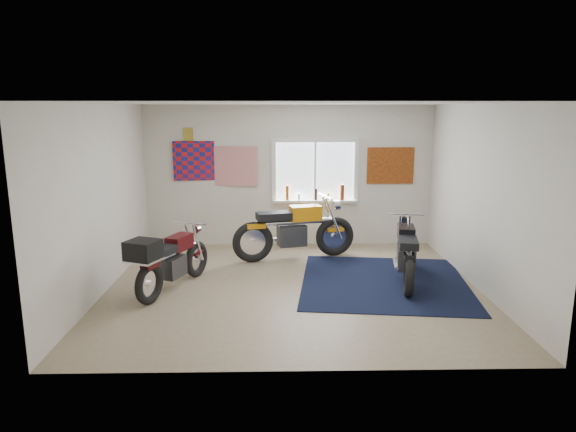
{
  "coord_description": "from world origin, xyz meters",
  "views": [
    {
      "loc": [
        -0.23,
        -7.3,
        2.64
      ],
      "look_at": [
        -0.06,
        0.4,
        1.01
      ],
      "focal_mm": 32.0,
      "sensor_mm": 36.0,
      "label": 1
    }
  ],
  "objects_px": {
    "black_chrome_bike": "(406,254)",
    "yellow_triumph": "(294,232)",
    "navy_rug": "(384,282)",
    "maroon_tourer": "(168,260)"
  },
  "relations": [
    {
      "from": "navy_rug",
      "to": "yellow_triumph",
      "type": "height_order",
      "value": "yellow_triumph"
    },
    {
      "from": "yellow_triumph",
      "to": "black_chrome_bike",
      "type": "relative_size",
      "value": 1.15
    },
    {
      "from": "navy_rug",
      "to": "black_chrome_bike",
      "type": "xyz_separation_m",
      "value": [
        0.33,
        0.05,
        0.43
      ]
    },
    {
      "from": "navy_rug",
      "to": "maroon_tourer",
      "type": "height_order",
      "value": "maroon_tourer"
    },
    {
      "from": "black_chrome_bike",
      "to": "yellow_triumph",
      "type": "bearing_deg",
      "value": 63.29
    },
    {
      "from": "yellow_triumph",
      "to": "maroon_tourer",
      "type": "distance_m",
      "value": 2.51
    },
    {
      "from": "yellow_triumph",
      "to": "maroon_tourer",
      "type": "relative_size",
      "value": 1.24
    },
    {
      "from": "navy_rug",
      "to": "black_chrome_bike",
      "type": "distance_m",
      "value": 0.54
    },
    {
      "from": "yellow_triumph",
      "to": "black_chrome_bike",
      "type": "height_order",
      "value": "yellow_triumph"
    },
    {
      "from": "black_chrome_bike",
      "to": "maroon_tourer",
      "type": "distance_m",
      "value": 3.58
    }
  ]
}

